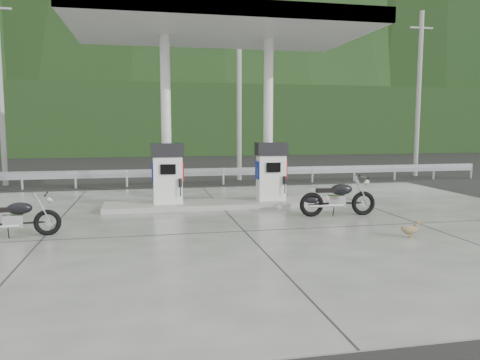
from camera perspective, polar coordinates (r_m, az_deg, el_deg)
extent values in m
plane|color=black|center=(12.01, -0.45, -5.32)|extent=(160.00, 160.00, 0.00)
cube|color=slate|center=(12.01, -0.45, -5.27)|extent=(18.00, 14.00, 0.02)
cube|color=#9E9C93|center=(14.41, -2.37, -2.93)|extent=(7.00, 1.40, 0.15)
cylinder|color=white|center=(14.45, -9.00, 7.27)|extent=(0.30, 0.30, 5.00)
cylinder|color=white|center=(14.94, 3.45, 7.31)|extent=(0.30, 0.30, 5.00)
cube|color=beige|center=(14.50, -2.47, 18.09)|extent=(8.50, 5.00, 0.40)
cube|color=black|center=(23.27, -5.92, 0.44)|extent=(60.00, 7.00, 0.01)
cylinder|color=gray|center=(21.85, -27.18, 9.86)|extent=(0.22, 0.22, 8.00)
cylinder|color=gray|center=(21.51, -0.11, 10.64)|extent=(0.22, 0.22, 8.00)
cylinder|color=gray|center=(24.91, 20.94, 9.66)|extent=(0.22, 0.22, 8.00)
cube|color=black|center=(41.60, -8.51, 7.23)|extent=(80.00, 6.00, 6.00)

